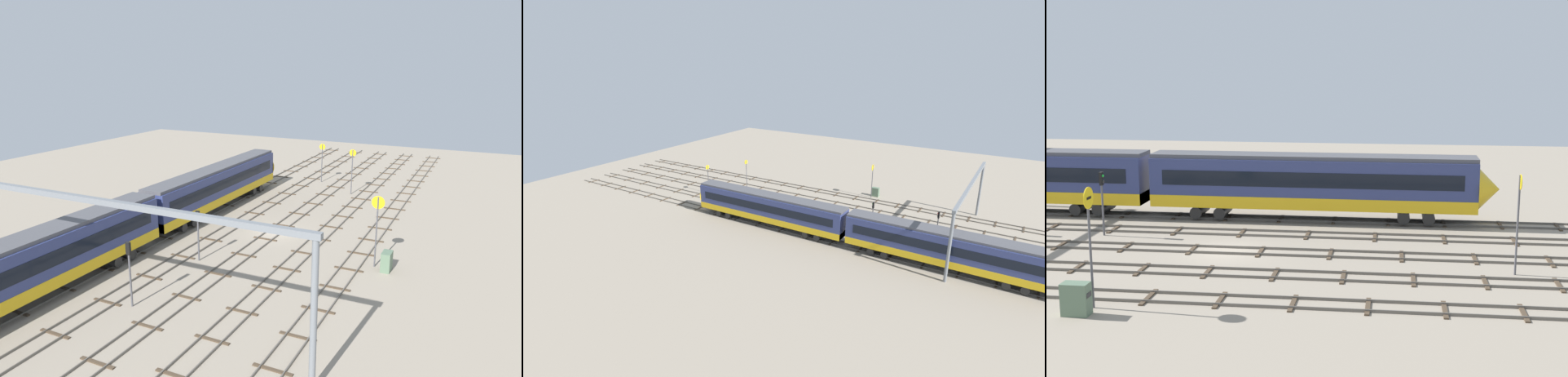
# 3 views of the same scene
# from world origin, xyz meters

# --- Properties ---
(ground_plane) EXTENTS (112.87, 112.87, 0.00)m
(ground_plane) POSITION_xyz_m (0.00, 0.00, 0.00)
(ground_plane) COLOR gray
(track_near_foreground) EXTENTS (96.87, 2.40, 0.16)m
(track_near_foreground) POSITION_xyz_m (-0.00, -9.13, 0.07)
(track_near_foreground) COLOR #59544C
(track_near_foreground) RESTS_ON ground
(track_second_near) EXTENTS (96.87, 2.40, 0.16)m
(track_second_near) POSITION_xyz_m (-0.00, -4.56, 0.07)
(track_second_near) COLOR #59544C
(track_second_near) RESTS_ON ground
(track_middle) EXTENTS (96.87, 2.40, 0.16)m
(track_middle) POSITION_xyz_m (0.00, 0.00, 0.07)
(track_middle) COLOR #59544C
(track_middle) RESTS_ON ground
(track_second_far) EXTENTS (96.87, 2.40, 0.16)m
(track_second_far) POSITION_xyz_m (0.00, 4.56, 0.07)
(track_second_far) COLOR #59544C
(track_second_far) RESTS_ON ground
(track_with_train) EXTENTS (96.87, 2.40, 0.16)m
(track_with_train) POSITION_xyz_m (-0.00, 9.13, 0.07)
(track_with_train) COLOR #59544C
(track_with_train) RESTS_ON ground
(train) EXTENTS (50.40, 3.24, 4.80)m
(train) POSITION_xyz_m (-7.40, 9.13, 2.66)
(train) COLOR navy
(train) RESTS_ON ground
(overhead_gantry) EXTENTS (0.40, 24.07, 8.64)m
(overhead_gantry) POSITION_xyz_m (-21.20, 0.08, 6.78)
(overhead_gantry) COLOR slate
(overhead_gantry) RESTS_ON ground
(speed_sign_near_foreground) EXTENTS (0.14, 1.06, 6.02)m
(speed_sign_near_foreground) POSITION_xyz_m (-4.03, -10.84, 3.99)
(speed_sign_near_foreground) COLOR #4C4C51
(speed_sign_near_foreground) RESTS_ON ground
(speed_sign_mid_trackside) EXTENTS (0.14, 0.85, 5.74)m
(speed_sign_mid_trackside) POSITION_xyz_m (17.35, -2.81, 3.62)
(speed_sign_mid_trackside) COLOR #4C4C51
(speed_sign_mid_trackside) RESTS_ON ground
(speed_sign_far_trackside) EXTENTS (0.14, 0.83, 5.38)m
(speed_sign_far_trackside) POSITION_xyz_m (21.84, 2.70, 3.39)
(speed_sign_far_trackside) COLOR #4C4C51
(speed_sign_far_trackside) RESTS_ON ground
(signal_light_trackside_approach) EXTENTS (0.31, 0.32, 4.40)m
(signal_light_trackside_approach) POSITION_xyz_m (-9.25, 2.89, 2.89)
(signal_light_trackside_approach) COLOR #4C4C51
(signal_light_trackside_approach) RESTS_ON ground
(signal_light_trackside_departure) EXTENTS (0.31, 0.32, 4.72)m
(signal_light_trackside_departure) POSITION_xyz_m (-18.10, 2.64, 3.08)
(signal_light_trackside_departure) COLOR #4C4C51
(signal_light_trackside_departure) RESTS_ON ground
(relay_cabinet) EXTENTS (1.32, 0.75, 1.59)m
(relay_cabinet) POSITION_xyz_m (-4.43, -11.89, 0.80)
(relay_cabinet) COLOR #597259
(relay_cabinet) RESTS_ON ground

